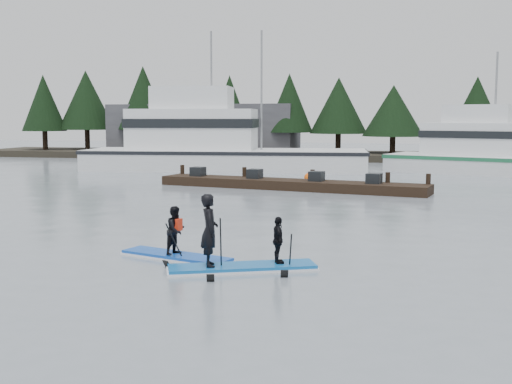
% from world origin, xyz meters
% --- Properties ---
extents(ground, '(160.00, 160.00, 0.00)m').
position_xyz_m(ground, '(0.00, 0.00, 0.00)').
color(ground, slate).
rests_on(ground, ground).
extents(far_shore, '(70.00, 8.00, 0.60)m').
position_xyz_m(far_shore, '(0.00, 42.00, 0.30)').
color(far_shore, '#2D281E').
rests_on(far_shore, ground).
extents(treeline, '(60.00, 4.00, 8.00)m').
position_xyz_m(treeline, '(0.00, 42.00, 0.00)').
color(treeline, black).
rests_on(treeline, ground).
extents(waterfront_building, '(18.00, 6.00, 5.00)m').
position_xyz_m(waterfront_building, '(-14.00, 44.00, 2.50)').
color(waterfront_building, '#4C4C51').
rests_on(waterfront_building, ground).
extents(fishing_boat_large, '(20.40, 7.68, 10.98)m').
position_xyz_m(fishing_boat_large, '(-8.04, 28.22, 0.85)').
color(fishing_boat_large, silver).
rests_on(fishing_boat_large, ground).
extents(fishing_boat_medium, '(15.85, 9.48, 8.99)m').
position_xyz_m(fishing_boat_medium, '(11.14, 28.93, 0.65)').
color(fishing_boat_medium, silver).
rests_on(fishing_boat_medium, ground).
extents(floating_dock, '(14.63, 4.80, 0.48)m').
position_xyz_m(floating_dock, '(-0.75, 16.96, 0.24)').
color(floating_dock, black).
rests_on(floating_dock, ground).
extents(buoy_b, '(0.56, 0.56, 0.56)m').
position_xyz_m(buoy_b, '(-0.47, 22.02, 0.00)').
color(buoy_b, '#F4580C').
rests_on(buoy_b, ground).
extents(paddleboard_solo, '(3.26, 1.73, 1.85)m').
position_xyz_m(paddleboard_solo, '(-0.74, -0.18, 0.47)').
color(paddleboard_solo, '#1247AF').
rests_on(paddleboard_solo, ground).
extents(paddleboard_duo, '(3.66, 2.19, 2.38)m').
position_xyz_m(paddleboard_duo, '(1.14, -1.10, 0.61)').
color(paddleboard_duo, '#115BA5').
rests_on(paddleboard_duo, ground).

